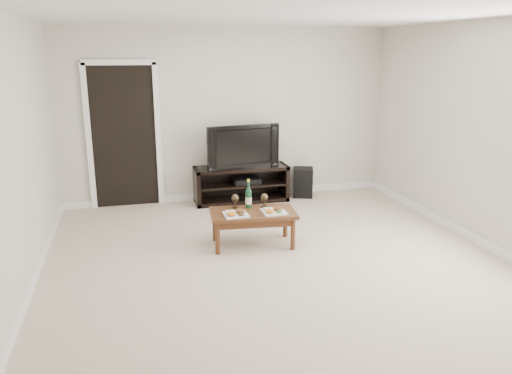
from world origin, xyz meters
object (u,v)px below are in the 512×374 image
at_px(media_console, 241,184).
at_px(coffee_table, 253,228).
at_px(subwoofer, 303,182).
at_px(television, 241,145).

xyz_separation_m(media_console, coffee_table, (-0.27, -1.79, -0.07)).
bearing_deg(media_console, subwoofer, 1.38).
height_order(media_console, coffee_table, media_console).
bearing_deg(television, coffee_table, -106.70).
bearing_deg(coffee_table, media_console, 81.45).
relative_size(television, coffee_table, 1.13).
bearing_deg(media_console, coffee_table, -98.55).
height_order(television, coffee_table, television).
bearing_deg(television, subwoofer, -6.77).
bearing_deg(subwoofer, coffee_table, -106.45).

